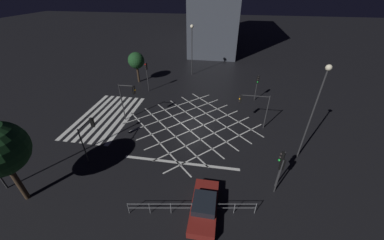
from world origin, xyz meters
TOP-DOWN VIEW (x-y plane):
  - ground_plane at (0.00, 0.00)m, footprint 200.00×200.00m
  - road_markings at (0.33, -6.30)m, footprint 15.80×21.38m
  - traffic_light_sw_main at (-7.67, -7.79)m, footprint 0.39×0.36m
  - traffic_light_median_south at (0.30, -7.04)m, footprint 0.36×1.91m
  - traffic_light_ne_main at (8.13, 7.82)m, footprint 0.39×0.36m
  - traffic_light_ne_cross at (7.66, 7.87)m, footprint 0.36×0.39m
  - traffic_light_se_main at (6.36, -8.26)m, footprint 2.23×0.36m
  - traffic_light_nw_main at (-7.16, 7.52)m, footprint 0.39×0.36m
  - traffic_light_median_north at (-0.54, 6.35)m, footprint 0.36×3.13m
  - street_lamp_east at (-15.44, -2.54)m, footprint 0.57×0.57m
  - street_lamp_west at (3.77, 10.55)m, footprint 0.46×0.46m
  - street_tree_near at (-10.92, -10.56)m, footprint 2.50×2.50m
  - waiting_car at (10.83, 2.63)m, footprint 4.40×1.76m
  - pedestrian_railing at (11.09, 1.82)m, footprint 1.47×8.74m

SIDE VIEW (x-z plane):
  - ground_plane at x=0.00m, z-range 0.00..0.00m
  - road_markings at x=0.33m, z-range 0.00..0.01m
  - waiting_car at x=10.83m, z-range -0.04..1.23m
  - pedestrian_railing at x=11.09m, z-range 0.15..1.20m
  - traffic_light_ne_main at x=8.13m, z-range 0.70..3.97m
  - traffic_light_nw_main at x=-7.16m, z-range 0.77..4.33m
  - traffic_light_ne_cross at x=7.66m, z-range 0.77..4.33m
  - traffic_light_se_main at x=6.36m, z-range 0.83..4.44m
  - traffic_light_median_north at x=-0.54m, z-range 0.97..4.95m
  - traffic_light_sw_main at x=-7.67m, z-range 0.92..5.25m
  - traffic_light_median_south at x=0.30m, z-range 1.02..5.55m
  - street_tree_near at x=-10.92m, z-range 1.08..5.82m
  - street_lamp_west at x=3.77m, z-range 1.42..10.19m
  - street_lamp_east at x=-15.44m, z-range 1.98..10.14m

